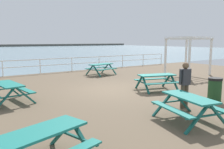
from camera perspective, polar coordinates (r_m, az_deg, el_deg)
ground_plane at (r=11.44m, az=0.27°, el=-4.28°), size 30.00×24.00×0.20m
seaward_railing at (r=18.16m, az=-13.72°, el=2.99°), size 23.07×0.07×1.08m
picnic_table_near_left at (r=9.77m, az=-24.58°, el=-3.15°), size 1.75×1.99×0.80m
picnic_table_near_right at (r=4.61m, az=-17.66°, el=-15.44°), size 2.15×1.94×0.80m
picnic_table_mid_centre at (r=16.35m, az=-2.73°, el=1.99°), size 2.08×1.86×0.80m
picnic_table_far_right at (r=7.26m, az=18.67°, el=-6.65°), size 1.86×2.08×0.80m
picnic_table_seaward at (r=11.44m, az=11.14°, el=-0.95°), size 2.15×1.95×0.80m
visitor at (r=8.57m, az=17.79°, el=-1.84°), size 0.52×0.27×1.66m
lattice_pergola at (r=17.36m, az=18.48°, el=6.62°), size 2.57×2.69×2.70m
litter_bin at (r=10.07m, az=24.32°, el=-3.41°), size 0.55×0.55×0.95m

